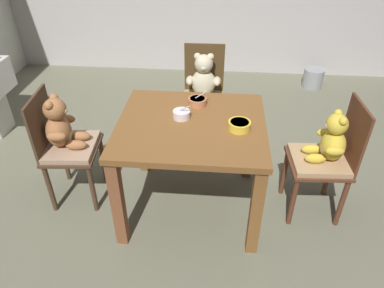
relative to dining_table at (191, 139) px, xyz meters
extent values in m
cube|color=#6B6A55|center=(0.00, 0.00, -0.62)|extent=(5.20, 5.20, 0.04)
cube|color=brown|center=(0.00, 0.00, 0.11)|extent=(0.97, 0.88, 0.04)
cube|color=brown|center=(-0.43, -0.39, -0.26)|extent=(0.07, 0.07, 0.68)
cube|color=brown|center=(0.43, -0.39, -0.26)|extent=(0.07, 0.07, 0.68)
cube|color=brown|center=(-0.43, 0.39, -0.26)|extent=(0.07, 0.07, 0.68)
cube|color=brown|center=(0.43, 0.39, -0.26)|extent=(0.07, 0.07, 0.68)
cube|color=#4B361B|center=(0.03, 0.83, -0.17)|extent=(0.39, 0.38, 0.02)
cube|color=#4B361B|center=(0.03, 1.00, 0.07)|extent=(0.35, 0.02, 0.46)
cylinder|color=#4B361B|center=(-0.13, 0.67, -0.39)|extent=(0.04, 0.04, 0.41)
cylinder|color=#4B361B|center=(0.19, 0.68, -0.39)|extent=(0.04, 0.04, 0.41)
cylinder|color=#4B361B|center=(-0.13, 0.98, -0.39)|extent=(0.04, 0.04, 0.41)
cylinder|color=#4B361B|center=(0.19, 0.99, -0.39)|extent=(0.04, 0.04, 0.41)
cube|color=tan|center=(0.03, 0.83, -0.15)|extent=(0.35, 0.35, 0.04)
ellipsoid|color=beige|center=(0.03, 0.89, -0.01)|extent=(0.21, 0.18, 0.24)
ellipsoid|color=beige|center=(0.03, 0.84, -0.02)|extent=(0.12, 0.06, 0.14)
sphere|color=beige|center=(0.03, 0.88, 0.17)|extent=(0.16, 0.16, 0.16)
ellipsoid|color=beige|center=(0.03, 0.83, 0.16)|extent=(0.06, 0.06, 0.05)
sphere|color=beige|center=(-0.03, 0.89, 0.23)|extent=(0.06, 0.06, 0.06)
sphere|color=beige|center=(0.08, 0.89, 0.23)|extent=(0.06, 0.06, 0.06)
ellipsoid|color=beige|center=(-0.09, 0.87, 0.02)|extent=(0.07, 0.14, 0.07)
ellipsoid|color=beige|center=(0.15, 0.87, 0.02)|extent=(0.07, 0.14, 0.07)
ellipsoid|color=beige|center=(-0.03, 0.77, -0.09)|extent=(0.08, 0.16, 0.07)
ellipsoid|color=beige|center=(0.09, 0.77, -0.09)|extent=(0.08, 0.16, 0.07)
cube|color=#59311E|center=(0.87, 0.03, -0.17)|extent=(0.41, 0.40, 0.02)
cube|color=#59311E|center=(1.06, 0.04, 0.06)|extent=(0.04, 0.35, 0.45)
cylinder|color=#59311E|center=(0.70, 0.19, -0.39)|extent=(0.04, 0.04, 0.41)
cylinder|color=#59311E|center=(0.71, -0.13, -0.39)|extent=(0.04, 0.04, 0.41)
cylinder|color=#59311E|center=(1.03, 0.20, -0.39)|extent=(0.04, 0.04, 0.41)
cylinder|color=#59311E|center=(1.05, -0.12, -0.39)|extent=(0.04, 0.04, 0.41)
cube|color=tan|center=(0.87, 0.03, -0.15)|extent=(0.38, 0.37, 0.04)
ellipsoid|color=gold|center=(0.94, 0.04, -0.02)|extent=(0.17, 0.20, 0.22)
ellipsoid|color=beige|center=(0.89, 0.04, -0.03)|extent=(0.06, 0.11, 0.13)
sphere|color=gold|center=(0.93, 0.04, 0.14)|extent=(0.14, 0.14, 0.14)
ellipsoid|color=beige|center=(0.88, 0.04, 0.13)|extent=(0.05, 0.06, 0.04)
sphere|color=gold|center=(0.94, 0.09, 0.20)|extent=(0.05, 0.05, 0.05)
sphere|color=gold|center=(0.94, -0.01, 0.20)|extent=(0.05, 0.05, 0.05)
ellipsoid|color=gold|center=(0.91, 0.14, 0.01)|extent=(0.13, 0.07, 0.06)
ellipsoid|color=gold|center=(0.92, -0.07, 0.01)|extent=(0.13, 0.07, 0.06)
ellipsoid|color=gold|center=(0.82, 0.08, -0.09)|extent=(0.14, 0.07, 0.07)
ellipsoid|color=gold|center=(0.83, -0.02, -0.09)|extent=(0.14, 0.07, 0.07)
cube|color=#483222|center=(-0.87, 0.04, -0.17)|extent=(0.40, 0.44, 0.02)
cube|color=#483222|center=(-1.05, 0.03, 0.05)|extent=(0.05, 0.38, 0.42)
cylinder|color=#483222|center=(-0.70, -0.12, -0.39)|extent=(0.04, 0.04, 0.41)
cylinder|color=#483222|center=(-0.73, 0.23, -0.39)|extent=(0.04, 0.04, 0.41)
cylinder|color=#483222|center=(-1.01, -0.15, -0.39)|extent=(0.04, 0.04, 0.41)
cylinder|color=#483222|center=(-1.04, 0.21, -0.39)|extent=(0.04, 0.04, 0.41)
cube|color=tan|center=(-0.87, 0.04, -0.15)|extent=(0.37, 0.41, 0.04)
ellipsoid|color=#A66B40|center=(-0.94, 0.04, -0.01)|extent=(0.19, 0.21, 0.23)
ellipsoid|color=beige|center=(-0.88, 0.04, -0.02)|extent=(0.07, 0.12, 0.14)
sphere|color=#A66B40|center=(-0.93, 0.04, 0.16)|extent=(0.16, 0.16, 0.16)
ellipsoid|color=beige|center=(-0.87, 0.04, 0.15)|extent=(0.06, 0.07, 0.05)
sphere|color=#A66B40|center=(-0.93, -0.02, 0.22)|extent=(0.06, 0.06, 0.06)
sphere|color=#A66B40|center=(-0.94, 0.09, 0.22)|extent=(0.06, 0.06, 0.06)
ellipsoid|color=#A66B40|center=(-0.90, -0.07, 0.02)|extent=(0.14, 0.07, 0.06)
ellipsoid|color=#A66B40|center=(-0.92, 0.15, 0.02)|extent=(0.14, 0.07, 0.06)
ellipsoid|color=#A66B40|center=(-0.81, -0.01, -0.09)|extent=(0.16, 0.08, 0.07)
ellipsoid|color=#A66B40|center=(-0.82, 0.10, -0.09)|extent=(0.16, 0.08, 0.07)
cylinder|color=silver|center=(-0.07, 0.06, 0.15)|extent=(0.11, 0.11, 0.05)
cylinder|color=silver|center=(-0.07, 0.06, 0.13)|extent=(0.06, 0.06, 0.01)
cylinder|color=beige|center=(-0.07, 0.06, 0.18)|extent=(0.09, 0.09, 0.01)
cylinder|color=#BCBCC1|center=(-0.05, 0.05, 0.21)|extent=(0.08, 0.04, 0.06)
ellipsoid|color=#BCBCC1|center=(-0.08, 0.06, 0.17)|extent=(0.04, 0.03, 0.01)
cylinder|color=#BF764C|center=(0.02, 0.25, 0.15)|extent=(0.13, 0.13, 0.05)
cylinder|color=#BF764C|center=(0.02, 0.25, 0.13)|extent=(0.07, 0.07, 0.01)
cylinder|color=beige|center=(0.02, 0.25, 0.17)|extent=(0.11, 0.11, 0.01)
cylinder|color=#BCBCC1|center=(0.05, 0.25, 0.21)|extent=(0.09, 0.01, 0.07)
ellipsoid|color=#BCBCC1|center=(0.01, 0.25, 0.17)|extent=(0.03, 0.02, 0.01)
cylinder|color=yellow|center=(0.31, -0.05, 0.15)|extent=(0.14, 0.14, 0.05)
cylinder|color=yellow|center=(0.31, -0.05, 0.13)|extent=(0.08, 0.08, 0.01)
cylinder|color=beige|center=(0.31, -0.05, 0.18)|extent=(0.12, 0.12, 0.01)
cylinder|color=#93969B|center=(1.30, 2.15, -0.48)|extent=(0.24, 0.24, 0.23)
camera|label=1|loc=(0.17, -1.97, 1.35)|focal=33.44mm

